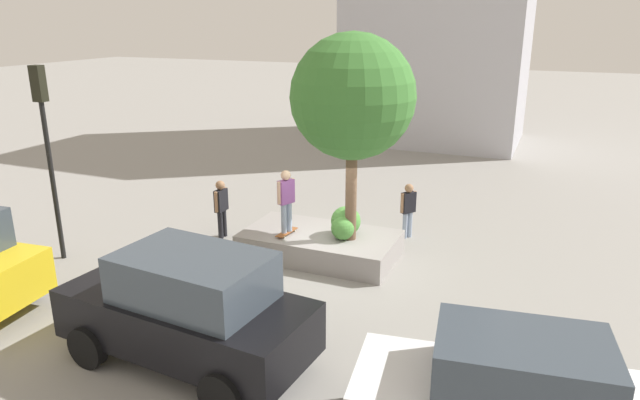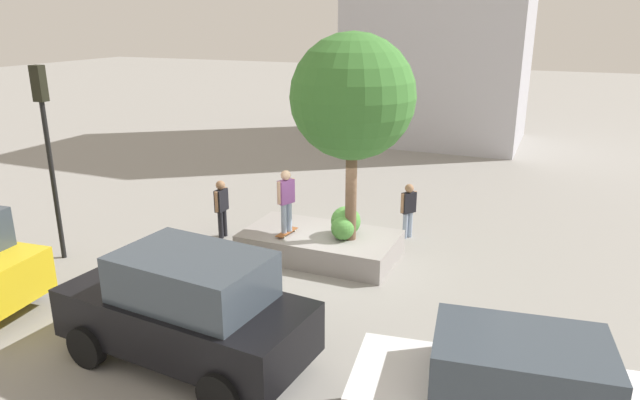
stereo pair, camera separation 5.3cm
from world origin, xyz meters
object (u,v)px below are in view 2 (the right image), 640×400
(police_car, at_px, (505,399))
(traffic_light_corner, at_px, (46,131))
(skateboard, at_px, (287,232))
(planter_ledge, at_px, (320,245))
(sedan_parked, at_px, (187,308))
(skateboarder, at_px, (286,197))
(plaza_tree, at_px, (353,97))
(pedestrian_crossing, at_px, (222,205))
(bystander_watching, at_px, (408,207))

(police_car, distance_m, traffic_light_corner, 11.85)
(police_car, bearing_deg, skateboard, -41.34)
(planter_ledge, distance_m, sedan_parked, 5.41)
(skateboarder, relative_size, sedan_parked, 0.34)
(plaza_tree, bearing_deg, planter_ledge, -3.58)
(planter_ledge, distance_m, skateboarder, 1.58)
(traffic_light_corner, bearing_deg, sedan_parked, 155.39)
(traffic_light_corner, bearing_deg, skateboarder, -156.89)
(plaza_tree, bearing_deg, sedan_parked, 78.29)
(pedestrian_crossing, height_order, bystander_watching, pedestrian_crossing)
(police_car, bearing_deg, plaza_tree, -52.20)
(police_car, relative_size, sedan_parked, 0.91)
(skateboard, xyz_separation_m, police_car, (-5.91, 5.20, 0.28))
(skateboarder, xyz_separation_m, sedan_parked, (-0.50, 4.94, -0.56))
(planter_ledge, xyz_separation_m, traffic_light_corner, (6.08, 2.68, 2.99))
(skateboarder, relative_size, police_car, 0.38)
(planter_ledge, xyz_separation_m, plaza_tree, (-0.85, 0.05, 3.85))
(traffic_light_corner, bearing_deg, plaza_tree, -159.21)
(skateboarder, distance_m, pedestrian_crossing, 2.48)
(skateboard, xyz_separation_m, bystander_watching, (-2.50, -2.60, 0.22))
(planter_ledge, relative_size, sedan_parked, 0.83)
(skateboard, bearing_deg, sedan_parked, 95.80)
(planter_ledge, relative_size, pedestrian_crossing, 2.36)
(skateboard, relative_size, traffic_light_corner, 0.17)
(planter_ledge, relative_size, police_car, 0.91)
(planter_ledge, bearing_deg, skateboarder, 28.61)
(sedan_parked, bearing_deg, plaza_tree, -101.71)
(skateboarder, distance_m, bystander_watching, 3.68)
(skateboard, xyz_separation_m, sedan_parked, (-0.50, 4.94, 0.39))
(planter_ledge, height_order, traffic_light_corner, traffic_light_corner)
(planter_ledge, bearing_deg, sedan_parked, 87.34)
(sedan_parked, bearing_deg, skateboard, -84.20)
(plaza_tree, height_order, skateboarder, plaza_tree)
(plaza_tree, bearing_deg, skateboarder, 12.55)
(sedan_parked, bearing_deg, pedestrian_crossing, -63.01)
(police_car, relative_size, pedestrian_crossing, 2.59)
(skateboarder, bearing_deg, plaza_tree, -167.45)
(skateboarder, relative_size, traffic_light_corner, 0.33)
(skateboarder, distance_m, police_car, 7.90)
(planter_ledge, distance_m, plaza_tree, 3.94)
(skateboarder, height_order, sedan_parked, skateboarder)
(planter_ledge, distance_m, skateboard, 0.93)
(skateboard, bearing_deg, pedestrian_crossing, -14.21)
(skateboarder, xyz_separation_m, bystander_watching, (-2.50, -2.60, -0.74))
(sedan_parked, distance_m, traffic_light_corner, 6.79)
(sedan_parked, bearing_deg, police_car, 177.30)
(traffic_light_corner, distance_m, bystander_watching, 9.53)
(planter_ledge, relative_size, skateboarder, 2.41)
(police_car, height_order, traffic_light_corner, traffic_light_corner)
(planter_ledge, relative_size, bystander_watching, 2.50)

